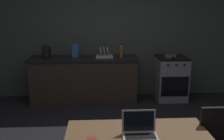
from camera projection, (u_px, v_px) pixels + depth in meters
The scene contains 9 objects.
back_wall at pixel (124, 30), 5.28m from camera, with size 6.40×0.10×2.81m, color #494D48.
kitchen_counter at pixel (84, 79), 5.13m from camera, with size 2.16×0.64×0.90m.
stove_oven at pixel (171, 78), 5.22m from camera, with size 0.60×0.62×0.90m.
laptop at pixel (140, 132), 2.31m from camera, with size 0.32×0.26×0.23m.
electric_kettle at pixel (46, 52), 4.96m from camera, with size 0.17×0.15×0.25m.
bottle at pixel (121, 51), 4.98m from camera, with size 0.07×0.07×0.29m.
frying_pan at pixel (171, 56), 5.08m from camera, with size 0.24×0.42×0.05m.
cereal_box at pixel (75, 51), 5.00m from camera, with size 0.13×0.05×0.26m.
dish_rack at pixel (104, 55), 5.03m from camera, with size 0.34×0.26×0.21m.
Camera 1 is at (-0.23, -2.99, 1.88)m, focal length 40.29 mm.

